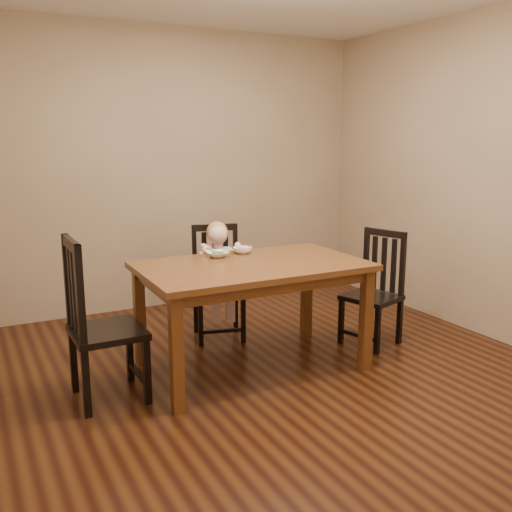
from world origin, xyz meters
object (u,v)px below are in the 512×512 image
bowl_peas (217,254)px  bowl_veg (243,250)px  chair_child (218,284)px  toddler (218,269)px  chair_right (375,290)px  dining_table (252,276)px  chair_left (98,324)px

bowl_peas → bowl_veg: bearing=9.0°
chair_child → toddler: chair_child is taller
chair_right → toddler: 1.30m
dining_table → toddler: bearing=85.9°
dining_table → bowl_peas: size_ratio=9.47×
chair_left → toddler: 1.36m
dining_table → bowl_peas: (-0.13, 0.31, 0.11)m
bowl_peas → chair_right: bearing=-13.1°
chair_left → bowl_veg: bearing=105.9°
dining_table → bowl_veg: 0.38m
chair_right → bowl_peas: chair_right is taller
bowl_peas → bowl_veg: 0.23m
chair_right → dining_table: bearing=73.0°
chair_child → chair_left: (-1.17, -0.77, 0.06)m
chair_child → bowl_veg: bearing=109.4°
chair_child → bowl_peas: bearing=81.5°
chair_left → toddler: bearing=121.7°
dining_table → toddler: toddler is taller
dining_table → chair_child: size_ratio=1.68×
chair_child → chair_right: (1.08, -0.75, -0.01)m
chair_child → bowl_veg: 0.55m
chair_right → bowl_peas: bearing=59.2°
toddler → bowl_peas: toddler is taller
chair_right → chair_left: bearing=72.7°
dining_table → chair_right: (1.14, 0.01, -0.26)m
chair_right → bowl_peas: (-1.27, 0.30, 0.37)m
dining_table → chair_left: 1.12m
chair_child → bowl_peas: (-0.20, -0.45, 0.36)m
chair_right → bowl_veg: bearing=54.7°
chair_child → bowl_veg: size_ratio=6.35×
dining_table → chair_left: bearing=-179.9°
dining_table → chair_left: chair_left is taller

